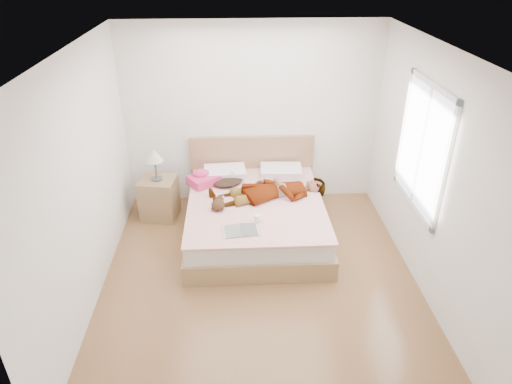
% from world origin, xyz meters
% --- Properties ---
extents(ground, '(4.00, 4.00, 0.00)m').
position_xyz_m(ground, '(0.00, 0.00, 0.00)').
color(ground, '#53321A').
rests_on(ground, ground).
extents(woman, '(1.68, 0.92, 0.22)m').
position_xyz_m(woman, '(0.20, 1.10, 0.62)').
color(woman, silver).
rests_on(woman, bed).
extents(hair, '(0.61, 0.68, 0.08)m').
position_xyz_m(hair, '(-0.37, 1.55, 0.55)').
color(hair, black).
rests_on(hair, bed).
extents(phone, '(0.07, 0.10, 0.05)m').
position_xyz_m(phone, '(-0.30, 1.50, 0.70)').
color(phone, silver).
rests_on(phone, bed).
extents(room_shell, '(4.00, 4.00, 4.00)m').
position_xyz_m(room_shell, '(1.77, 0.30, 1.50)').
color(room_shell, white).
rests_on(room_shell, ground).
extents(bed, '(1.80, 2.08, 1.00)m').
position_xyz_m(bed, '(0.00, 1.04, 0.28)').
color(bed, olive).
rests_on(bed, ground).
extents(towel, '(0.50, 0.48, 0.20)m').
position_xyz_m(towel, '(-0.70, 1.47, 0.59)').
color(towel, '#E43D80').
rests_on(towel, bed).
extents(magazine, '(0.44, 0.32, 0.02)m').
position_xyz_m(magazine, '(-0.21, 0.26, 0.52)').
color(magazine, silver).
rests_on(magazine, bed).
extents(coffee_mug, '(0.11, 0.09, 0.09)m').
position_xyz_m(coffee_mug, '(-0.00, 0.46, 0.55)').
color(coffee_mug, white).
rests_on(coffee_mug, bed).
extents(plush_toy, '(0.19, 0.27, 0.14)m').
position_xyz_m(plush_toy, '(-0.48, 0.78, 0.58)').
color(plush_toy, black).
rests_on(plush_toy, bed).
extents(nightstand, '(0.55, 0.50, 1.04)m').
position_xyz_m(nightstand, '(-1.33, 1.48, 0.34)').
color(nightstand, brown).
rests_on(nightstand, ground).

